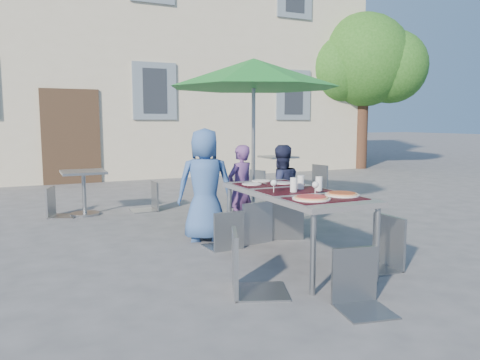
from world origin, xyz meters
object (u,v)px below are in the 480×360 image
chair_4 (382,210)px  bg_chair_r_0 (149,178)px  dining_table (294,196)px  chair_0 (225,207)px  chair_5 (361,244)px  child_2 (280,190)px  bg_chair_l_1 (261,167)px  child_1 (240,189)px  pizza_near_left (311,198)px  pizza_near_right (342,194)px  child_0 (205,185)px  chair_3 (248,224)px  bg_chair_l_0 (56,184)px  cafe_table_0 (84,186)px  cafe_table_1 (278,167)px  patio_umbrella (254,75)px  chair_2 (284,190)px  chair_1 (253,196)px  bg_chair_r_1 (317,162)px

chair_4 → bg_chair_r_0: 4.21m
dining_table → bg_chair_r_0: bearing=100.6°
chair_0 → chair_5: bearing=-82.1°
child_2 → bg_chair_l_1: size_ratio=1.27×
child_1 → chair_5: (-0.23, -2.71, -0.07)m
pizza_near_left → pizza_near_right: size_ratio=1.06×
child_0 → bg_chair_l_1: bearing=-110.1°
child_0 → chair_3: size_ratio=1.34×
child_2 → bg_chair_l_0: child_2 is taller
chair_5 → chair_3: bearing=135.2°
child_0 → chair_3: child_0 is taller
cafe_table_0 → cafe_table_1: cafe_table_1 is taller
bg_chair_l_0 → patio_umbrella: bearing=-25.8°
cafe_table_1 → bg_chair_l_0: bearing=-165.5°
child_0 → bg_chair_l_0: child_0 is taller
bg_chair_r_0 → chair_3: bearing=-92.4°
bg_chair_l_0 → bg_chair_l_1: size_ratio=0.95×
pizza_near_left → child_0: size_ratio=0.25×
chair_4 → bg_chair_r_0: bearing=108.4°
pizza_near_right → chair_2: (0.20, 1.42, -0.16)m
chair_3 → chair_2: bearing=50.7°
dining_table → bg_chair_r_0: bg_chair_r_0 is taller
chair_4 → bg_chair_r_0: chair_4 is taller
cafe_table_0 → chair_1: bearing=-57.6°
pizza_near_left → chair_1: (0.14, 1.45, -0.21)m
pizza_near_right → bg_chair_r_0: (-0.88, 3.94, -0.24)m
dining_table → child_0: 1.33m
chair_3 → bg_chair_l_0: chair_3 is taller
pizza_near_left → pizza_near_right: bearing=8.8°
chair_2 → bg_chair_r_1: (2.79, 3.37, -0.02)m
child_0 → child_1: size_ratio=1.19×
chair_1 → bg_chair_r_1: bearing=46.4°
chair_4 → dining_table: bearing=141.7°
pizza_near_right → child_2: child_2 is taller
chair_4 → cafe_table_0: bearing=120.1°
bg_chair_r_0 → child_0: bearing=-86.4°
bg_chair_l_0 → chair_3: bearing=-73.3°
pizza_near_right → bg_chair_r_1: (2.99, 4.79, -0.18)m
child_1 → chair_1: 0.56m
chair_0 → chair_3: bearing=-105.5°
child_2 → child_1: bearing=-38.8°
child_1 → chair_4: size_ratio=1.16×
chair_0 → bg_chair_l_1: 4.26m
dining_table → child_2: size_ratio=1.59×
child_0 → chair_4: 2.13m
patio_umbrella → pizza_near_right: bearing=-98.8°
chair_3 → bg_chair_r_0: chair_3 is taller
dining_table → patio_umbrella: 2.73m
chair_2 → child_1: bearing=124.0°
chair_4 → chair_5: chair_4 is taller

